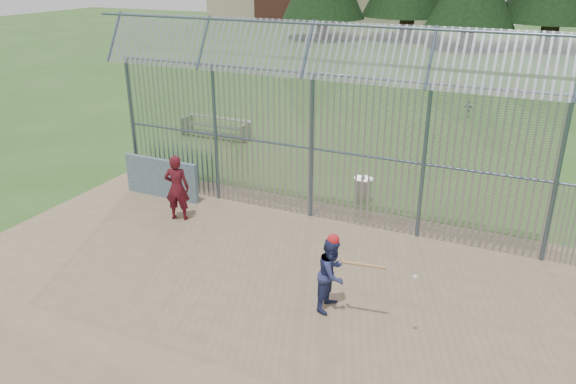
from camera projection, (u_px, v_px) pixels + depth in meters
The scene contains 10 objects.
ground at pixel (251, 275), 12.84m from camera, with size 120.00×120.00×0.00m, color #2D511E.
dirt_infield at pixel (241, 285), 12.41m from camera, with size 14.00×10.00×0.02m, color #756047.
dugout_wall at pixel (162, 178), 16.82m from camera, with size 2.50×0.12×1.20m, color #38566B.
batter at pixel (332, 274), 11.32m from camera, with size 0.76×0.59×1.57m, color navy.
onlooker at pixel (177, 188), 15.24m from camera, with size 0.67×0.44×1.84m, color maroon.
bg_kid_seated at pixel (468, 109), 25.50m from camera, with size 0.46×0.19×0.78m, color slate.
batting_gear at pixel (342, 246), 10.94m from camera, with size 1.89×0.55×0.48m.
trash_can at pixel (363, 190), 16.59m from camera, with size 0.56×0.56×0.82m.
bleacher at pixel (215, 127), 22.72m from camera, with size 3.00×0.95×0.72m.
backstop_fence at pixel (377, 145), 14.11m from camera, with size 20.09×0.81×5.30m.
Camera 1 is at (5.43, -9.76, 6.66)m, focal length 35.00 mm.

